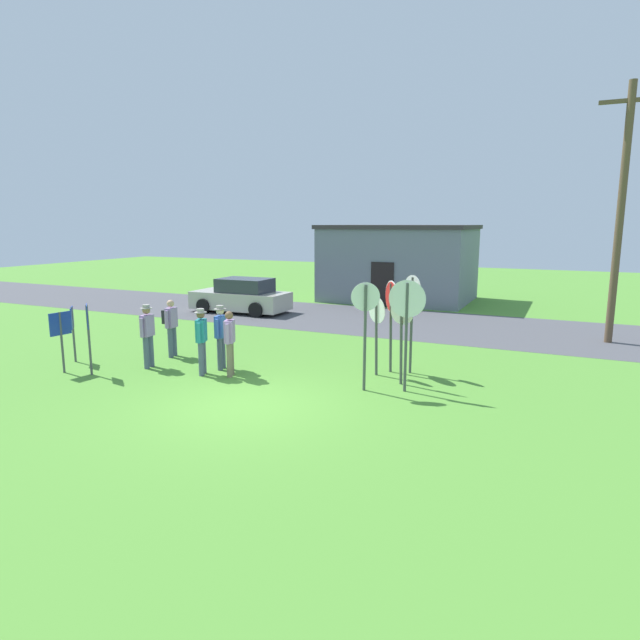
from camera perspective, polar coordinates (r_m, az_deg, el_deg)
The scene contains 19 objects.
ground_plane at distance 11.84m, azimuth -7.97°, elevation -8.98°, with size 80.00×80.00×0.00m, color #518E33.
street_asphalt at distance 21.57m, azimuth 8.10°, elevation -0.19°, with size 60.00×6.40×0.01m, color #4C4C51.
building_background at distance 27.71m, azimuth 8.44°, elevation 6.06°, with size 7.27×5.47×3.80m.
utility_pole at distance 19.76m, azimuth 29.38°, elevation 10.12°, with size 1.80×0.24×8.19m.
parked_car_on_street at distance 23.86m, azimuth -8.35°, elevation 2.46°, with size 4.33×2.07×1.51m.
stop_sign_leaning_right at distance 12.39m, azimuth 9.22°, elevation 0.56°, with size 0.87×0.07×2.62m.
stop_sign_center_cluster at distance 14.00m, azimuth 7.58°, elevation 1.14°, with size 0.56×0.68×2.43m.
stop_sign_rear_right at distance 12.98m, azimuth 8.69°, elevation -0.76°, with size 0.62×0.22×2.13m.
stop_sign_low_front at distance 13.99m, azimuth 9.77°, elevation 1.21°, with size 0.53×0.38×2.58m.
stop_sign_far_back at distance 12.32m, azimuth 4.83°, elevation 0.11°, with size 0.61×0.34×2.56m.
stop_sign_rear_left at distance 13.71m, azimuth 6.05°, elevation -0.29°, with size 0.58×0.41×2.05m.
person_in_teal at distance 15.17m, azimuth -17.90°, elevation -1.25°, with size 0.31×0.57×1.74m.
person_in_blue at distance 16.25m, azimuth -15.61°, elevation -0.40°, with size 0.40×0.56×1.69m.
person_near_signs at distance 13.85m, azimuth -9.60°, elevation -2.09°, with size 0.34×0.53×1.69m.
person_holding_notes at distance 14.54m, azimuth -10.53°, elevation -1.40°, with size 0.32×0.56×1.74m.
person_with_sunhat at distance 14.11m, azimuth -12.52°, elevation -1.83°, with size 0.34×0.53×1.74m.
info_panel_leftmost at distance 14.93m, azimuth -23.47°, elevation -0.66°, with size 0.47×0.42×1.84m.
info_panel_middle at distance 15.47m, azimuth -25.89°, elevation -1.10°, with size 0.09×0.60×1.61m.
info_panel_rightmost at distance 16.56m, azimuth -24.85°, elevation -0.44°, with size 0.44×0.45×1.57m.
Camera 1 is at (6.16, -9.33, 3.88)m, focal length 30.04 mm.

